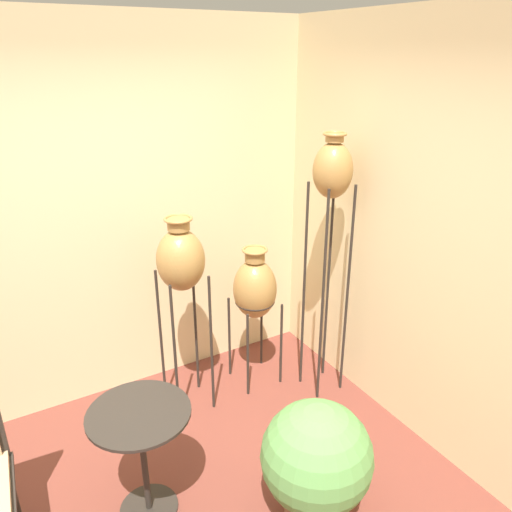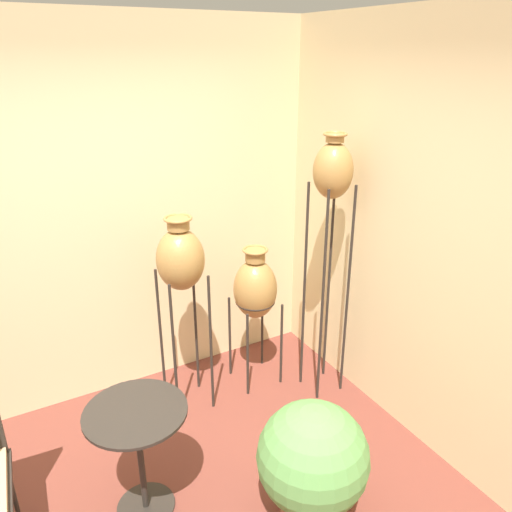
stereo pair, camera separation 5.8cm
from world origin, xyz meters
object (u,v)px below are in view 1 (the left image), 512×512
(vase_stand_short, at_px, (255,289))
(side_table, at_px, (142,440))
(vase_stand_medium, at_px, (181,262))
(vase_stand_tall, at_px, (332,181))
(potted_plant, at_px, (316,461))

(vase_stand_short, height_order, side_table, vase_stand_short)
(vase_stand_medium, xyz_separation_m, vase_stand_short, (0.58, 0.02, -0.35))
(vase_stand_tall, height_order, side_table, vase_stand_tall)
(vase_stand_medium, xyz_separation_m, potted_plant, (0.22, -1.26, -0.75))
(vase_stand_tall, relative_size, potted_plant, 2.67)
(vase_stand_medium, height_order, side_table, vase_stand_medium)
(vase_stand_medium, bearing_deg, vase_stand_short, 1.51)
(side_table, bearing_deg, potted_plant, -32.75)
(vase_stand_medium, relative_size, potted_plant, 1.99)
(vase_stand_tall, height_order, vase_stand_medium, vase_stand_tall)
(side_table, xyz_separation_m, potted_plant, (0.79, -0.51, -0.11))
(vase_stand_medium, distance_m, side_table, 1.15)
(vase_stand_short, bearing_deg, side_table, -146.41)
(side_table, bearing_deg, vase_stand_medium, 52.50)
(vase_stand_tall, height_order, potted_plant, vase_stand_tall)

